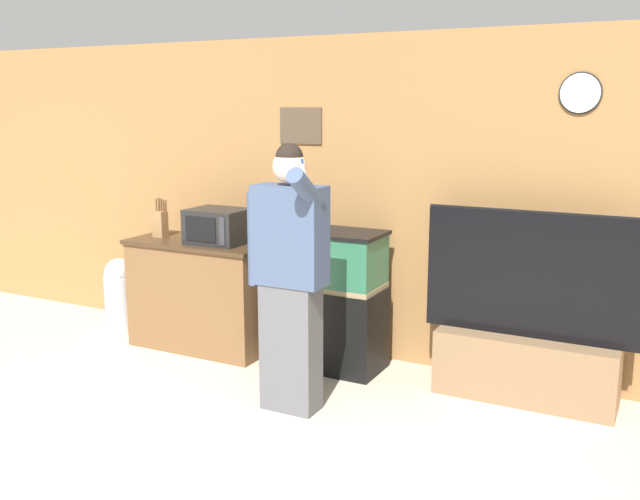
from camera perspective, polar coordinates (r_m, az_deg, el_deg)
wall_back_paneled at (r=5.78m, az=3.73°, el=3.99°), size 10.00×0.08×2.60m
counter_island at (r=6.19m, az=-9.39°, el=-3.50°), size 1.25×0.59×0.93m
microwave at (r=5.94m, az=-8.14°, el=1.91°), size 0.48×0.39×0.28m
knife_block at (r=6.31m, az=-12.67°, el=2.16°), size 0.11×0.10×0.34m
aquarium_on_stand at (r=5.62m, az=0.84°, el=-3.97°), size 0.83×0.46×1.11m
tv_on_stand at (r=5.26m, az=16.20°, el=-7.37°), size 1.50×0.40×1.35m
person_standing at (r=4.75m, az=-2.47°, el=-2.02°), size 0.57×0.43×1.82m
trash_bin at (r=6.84m, az=-15.69°, el=-3.37°), size 0.29×0.29×0.68m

